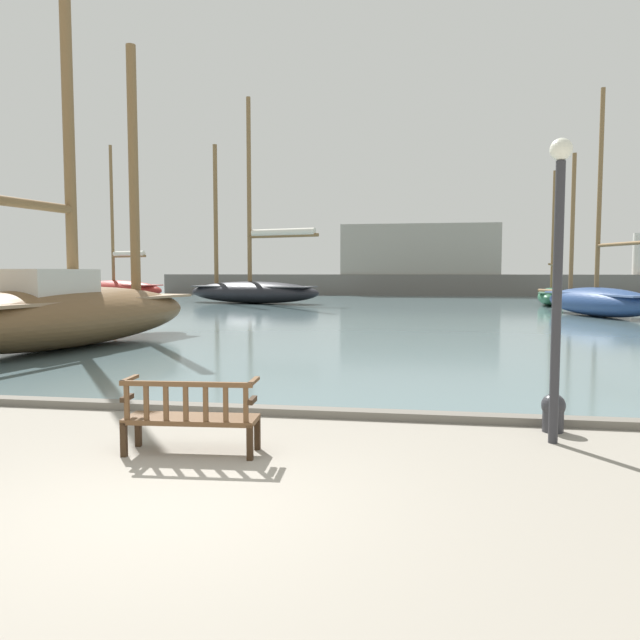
{
  "coord_description": "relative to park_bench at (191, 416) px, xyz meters",
  "views": [
    {
      "loc": [
        2.36,
        -5.42,
        2.2
      ],
      "look_at": [
        -0.2,
        10.0,
        1.0
      ],
      "focal_mm": 35.0,
      "sensor_mm": 36.0,
      "label": 1
    }
  ],
  "objects": [
    {
      "name": "sailboat_outer_port",
      "position": [
        -7.22,
        9.12,
        0.77
      ],
      "size": [
        4.98,
        11.13,
        12.67
      ],
      "color": "brown",
      "rests_on": "harbor_water"
    },
    {
      "name": "sailboat_mid_starboard",
      "position": [
        11.06,
        24.64,
        0.47
      ],
      "size": [
        4.63,
        9.55,
        10.79
      ],
      "color": "navy",
      "rests_on": "harbor_water"
    },
    {
      "name": "mooring_bollard",
      "position": [
        4.55,
        1.82,
        -0.19
      ],
      "size": [
        0.33,
        0.33,
        0.53
      ],
      "color": "#2D2D33",
      "rests_on": "ground"
    },
    {
      "name": "ground_plane",
      "position": [
        0.4,
        -1.65,
        -0.47
      ],
      "size": [
        160.0,
        160.0,
        0.0
      ],
      "primitive_type": "plane",
      "color": "gray"
    },
    {
      "name": "sailboat_nearest_port",
      "position": [
        -8.7,
        34.12,
        0.72
      ],
      "size": [
        10.31,
        5.44,
        13.8
      ],
      "color": "black",
      "rests_on": "harbor_water"
    },
    {
      "name": "far_breakwater",
      "position": [
        1.35,
        50.59,
        1.79
      ],
      "size": [
        44.28,
        2.4,
        6.54
      ],
      "color": "#66605B",
      "rests_on": "ground"
    },
    {
      "name": "harbor_water",
      "position": [
        0.4,
        42.35,
        -0.43
      ],
      "size": [
        100.0,
        80.0,
        0.08
      ],
      "primitive_type": "cube",
      "color": "slate",
      "rests_on": "ground"
    },
    {
      "name": "sailboat_outer_starboard",
      "position": [
        10.94,
        35.25,
        0.28
      ],
      "size": [
        3.21,
        7.3,
        8.62
      ],
      "color": "#2D6647",
      "rests_on": "harbor_water"
    },
    {
      "name": "park_bench",
      "position": [
        0.0,
        0.0,
        0.0
      ],
      "size": [
        1.63,
        0.63,
        0.92
      ],
      "color": "#322113",
      "rests_on": "ground"
    },
    {
      "name": "quay_edge_kerb",
      "position": [
        0.4,
        2.2,
        -0.41
      ],
      "size": [
        40.0,
        0.3,
        0.12
      ],
      "primitive_type": "cube",
      "color": "slate",
      "rests_on": "ground"
    },
    {
      "name": "lamp_post",
      "position": [
        4.44,
        1.23,
        1.9
      ],
      "size": [
        0.28,
        0.28,
        3.87
      ],
      "color": "#2D2D33",
      "rests_on": "ground"
    },
    {
      "name": "sailboat_nearest_starboard",
      "position": [
        -20.71,
        37.92,
        0.51
      ],
      "size": [
        10.28,
        5.28,
        11.78
      ],
      "color": "maroon",
      "rests_on": "harbor_water"
    }
  ]
}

